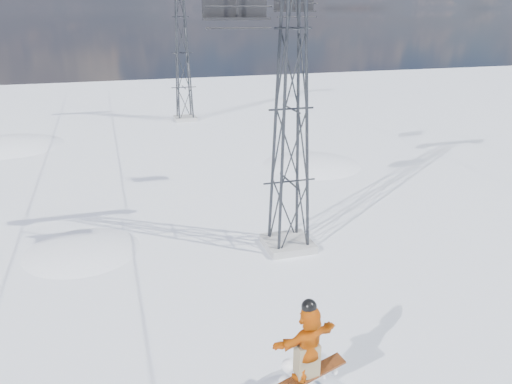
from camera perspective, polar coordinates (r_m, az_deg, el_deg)
snow_terrain at (r=35.13m, az=-13.30°, el=-12.08°), size 39.00×37.00×22.00m
lift_tower_near at (r=18.13m, az=4.05°, el=9.36°), size 5.20×1.80×11.43m
lift_tower_far at (r=42.26m, az=-8.44°, el=15.40°), size 5.20×1.80×11.43m
lift_chair_near at (r=16.38m, az=-2.28°, el=19.94°), size 2.07×0.60×2.57m
lift_chair_mid at (r=23.84m, az=4.48°, el=20.40°), size 1.90×0.55×2.36m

